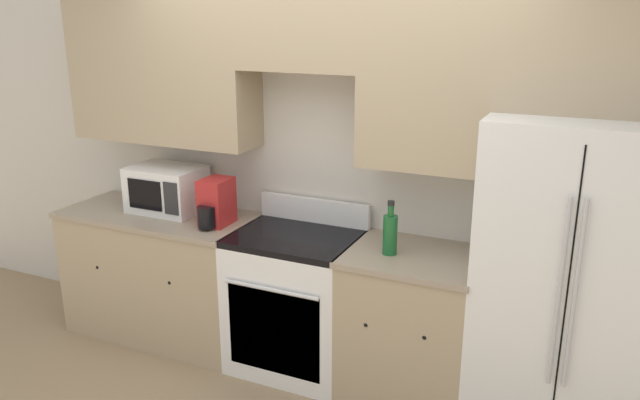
{
  "coord_description": "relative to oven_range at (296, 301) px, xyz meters",
  "views": [
    {
      "loc": [
        1.49,
        -2.95,
        2.26
      ],
      "look_at": [
        0.0,
        0.31,
        1.16
      ],
      "focal_mm": 35.0,
      "sensor_mm": 36.0,
      "label": 1
    }
  ],
  "objects": [
    {
      "name": "ground_plane",
      "position": [
        0.17,
        -0.31,
        -0.46
      ],
      "size": [
        12.0,
        12.0,
        0.0
      ],
      "primitive_type": "plane",
      "color": "#937A5B"
    },
    {
      "name": "wall_back",
      "position": [
        0.18,
        0.26,
        1.11
      ],
      "size": [
        8.0,
        0.39,
        2.6
      ],
      "color": "beige",
      "rests_on": "ground_plane"
    },
    {
      "name": "lower_cabinets_left",
      "position": [
        -1.06,
        -0.0,
        -0.0
      ],
      "size": [
        1.37,
        0.64,
        0.91
      ],
      "color": "tan",
      "rests_on": "ground_plane"
    },
    {
      "name": "lower_cabinets_right",
      "position": [
        0.76,
        -0.0,
        -0.0
      ],
      "size": [
        0.77,
        0.64,
        0.91
      ],
      "color": "tan",
      "rests_on": "ground_plane"
    },
    {
      "name": "oven_range",
      "position": [
        0.0,
        0.0,
        0.0
      ],
      "size": [
        0.78,
        0.65,
        1.07
      ],
      "color": "white",
      "rests_on": "ground_plane"
    },
    {
      "name": "refrigerator",
      "position": [
        1.61,
        0.06,
        0.42
      ],
      "size": [
        0.94,
        0.78,
        1.76
      ],
      "color": "white",
      "rests_on": "ground_plane"
    },
    {
      "name": "microwave",
      "position": [
        -1.03,
        0.07,
        0.61
      ],
      "size": [
        0.49,
        0.36,
        0.31
      ],
      "color": "white",
      "rests_on": "lower_cabinets_left"
    },
    {
      "name": "bottle",
      "position": [
        0.63,
        -0.05,
        0.58
      ],
      "size": [
        0.08,
        0.08,
        0.32
      ],
      "color": "#195928",
      "rests_on": "lower_cabinets_right"
    },
    {
      "name": "paper_towel_holder",
      "position": [
        -0.56,
        -0.04,
        0.59
      ],
      "size": [
        0.17,
        0.29,
        0.3
      ],
      "color": "#B22323",
      "rests_on": "lower_cabinets_left"
    }
  ]
}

